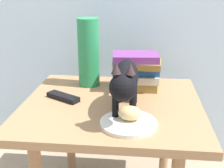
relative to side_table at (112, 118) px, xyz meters
name	(u,v)px	position (x,y,z in m)	size (l,w,h in m)	color
side_table	(112,118)	(0.00, 0.00, 0.00)	(0.71, 0.65, 0.52)	#9E724C
plate	(128,123)	(0.08, -0.18, 0.08)	(0.19, 0.19, 0.01)	silver
bread_roll	(130,113)	(0.08, -0.17, 0.11)	(0.08, 0.06, 0.05)	#E0BC7A
cat	(125,80)	(0.06, -0.09, 0.20)	(0.09, 0.48, 0.23)	black
book_stack	(135,71)	(0.09, 0.17, 0.15)	(0.22, 0.16, 0.16)	olive
green_vase	(89,53)	(-0.13, 0.20, 0.22)	(0.10, 0.10, 0.31)	#288C51
tv_remote	(63,97)	(-0.20, 0.02, 0.08)	(0.15, 0.04, 0.02)	black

